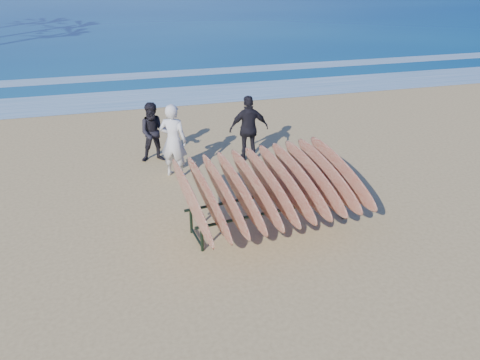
{
  "coord_description": "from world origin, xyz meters",
  "views": [
    {
      "loc": [
        -2.0,
        -6.83,
        4.84
      ],
      "look_at": [
        0.0,
        0.8,
        0.95
      ],
      "focal_mm": 35.0,
      "sensor_mm": 36.0,
      "label": 1
    }
  ],
  "objects_px": {
    "person_dark_a": "(154,132)",
    "person_dark_b": "(249,129)",
    "person_white": "(173,141)",
    "surfboard_rack": "(270,185)"
  },
  "relations": [
    {
      "from": "person_dark_a",
      "to": "person_dark_b",
      "type": "xyz_separation_m",
      "value": [
        2.29,
        -0.55,
        0.08
      ]
    },
    {
      "from": "person_dark_a",
      "to": "person_white",
      "type": "bearing_deg",
      "value": -66.13
    },
    {
      "from": "surfboard_rack",
      "to": "person_dark_b",
      "type": "relative_size",
      "value": 2.07
    },
    {
      "from": "surfboard_rack",
      "to": "person_white",
      "type": "distance_m",
      "value": 3.1
    },
    {
      "from": "surfboard_rack",
      "to": "person_dark_b",
      "type": "bearing_deg",
      "value": 73.92
    },
    {
      "from": "person_dark_b",
      "to": "surfboard_rack",
      "type": "bearing_deg",
      "value": 84.1
    },
    {
      "from": "person_dark_b",
      "to": "person_dark_a",
      "type": "bearing_deg",
      "value": -11.03
    },
    {
      "from": "person_white",
      "to": "person_dark_a",
      "type": "height_order",
      "value": "person_white"
    },
    {
      "from": "person_white",
      "to": "surfboard_rack",
      "type": "bearing_deg",
      "value": 145.36
    },
    {
      "from": "surfboard_rack",
      "to": "person_white",
      "type": "relative_size",
      "value": 1.98
    }
  ]
}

